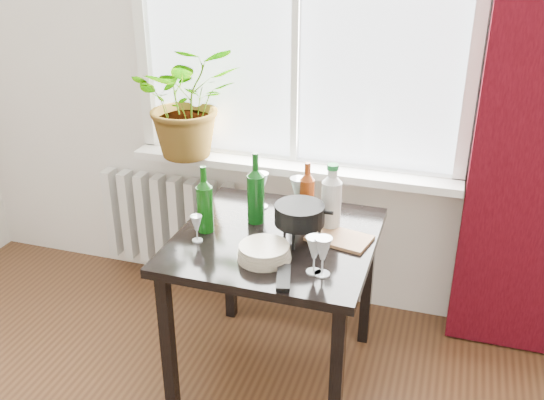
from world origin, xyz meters
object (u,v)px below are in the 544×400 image
(bottle_amber, at_px, (307,190))
(wineglass_back_center, at_px, (298,196))
(plate_stack, at_px, (264,252))
(cutting_board, at_px, (339,238))
(wine_bottle_right, at_px, (256,188))
(table, at_px, (275,255))
(wineglass_front_right, at_px, (314,255))
(tv_remote, at_px, (284,278))
(wineglass_back_left, at_px, (261,190))
(radiator, at_px, (169,221))
(fondue_pot, at_px, (299,223))
(potted_plant, at_px, (188,101))
(cleaning_bottle, at_px, (332,196))
(wineglass_front_left, at_px, (197,228))
(wineglass_far_right, at_px, (323,256))
(wine_bottle_left, at_px, (205,199))

(bottle_amber, bearing_deg, wineglass_back_center, 162.16)
(plate_stack, height_order, cutting_board, plate_stack)
(wine_bottle_right, xyz_separation_m, plate_stack, (0.14, -0.31, -0.14))
(table, relative_size, wineglass_front_right, 5.37)
(wineglass_front_right, relative_size, tv_remote, 0.91)
(table, xyz_separation_m, cutting_board, (0.27, 0.05, 0.10))
(wineglass_front_right, bearing_deg, wineglass_back_left, 127.54)
(wine_bottle_right, distance_m, bottle_amber, 0.24)
(wine_bottle_right, bearing_deg, radiator, 144.28)
(wineglass_back_center, xyz_separation_m, plate_stack, (-0.02, -0.43, -0.07))
(wineglass_back_center, bearing_deg, plate_stack, -93.27)
(tv_remote, bearing_deg, wine_bottle_right, 106.22)
(wine_bottle_right, height_order, fondue_pot, wine_bottle_right)
(tv_remote, relative_size, cutting_board, 0.67)
(potted_plant, bearing_deg, cleaning_bottle, -25.20)
(wineglass_front_left, xyz_separation_m, tv_remote, (0.44, -0.18, -0.05))
(plate_stack, bearing_deg, wineglass_back_center, 86.73)
(cleaning_bottle, bearing_deg, potted_plant, 154.80)
(radiator, height_order, wine_bottle_right, wine_bottle_right)
(table, bearing_deg, cutting_board, 11.29)
(cleaning_bottle, distance_m, fondue_pot, 0.20)
(wineglass_far_right, relative_size, wineglass_front_left, 1.38)
(table, relative_size, wineglass_far_right, 5.12)
(wineglass_back_left, xyz_separation_m, tv_remote, (0.29, -0.59, -0.08))
(table, distance_m, wine_bottle_right, 0.31)
(wine_bottle_left, bearing_deg, wineglass_front_left, -88.64)
(plate_stack, height_order, tv_remote, plate_stack)
(bottle_amber, height_order, wineglass_back_left, bottle_amber)
(wine_bottle_left, bearing_deg, plate_stack, -25.85)
(table, bearing_deg, wineglass_back_center, 80.84)
(wineglass_front_left, height_order, plate_stack, wineglass_front_left)
(tv_remote, bearing_deg, cleaning_bottle, 66.39)
(wineglass_front_right, bearing_deg, potted_plant, 137.84)
(wine_bottle_left, bearing_deg, radiator, 128.93)
(wine_bottle_right, xyz_separation_m, wineglass_front_right, (0.36, -0.35, -0.09))
(wine_bottle_left, bearing_deg, potted_plant, 119.40)
(wineglass_back_center, relative_size, cutting_board, 0.73)
(wineglass_far_right, bearing_deg, wineglass_front_left, 169.78)
(wineglass_far_right, distance_m, wineglass_front_left, 0.58)
(cutting_board, bearing_deg, wine_bottle_left, -170.69)
(wineglass_front_right, bearing_deg, radiator, 141.19)
(fondue_pot, xyz_separation_m, cutting_board, (0.16, 0.05, -0.08))
(radiator, distance_m, wineglass_front_left, 1.03)
(potted_plant, height_order, plate_stack, potted_plant)
(fondue_pot, bearing_deg, wine_bottle_right, 142.39)
(wine_bottle_left, height_order, wineglass_front_left, wine_bottle_left)
(potted_plant, relative_size, bottle_amber, 2.15)
(bottle_amber, bearing_deg, radiator, 156.11)
(wineglass_far_right, relative_size, cutting_board, 0.63)
(plate_stack, bearing_deg, cleaning_bottle, 60.64)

